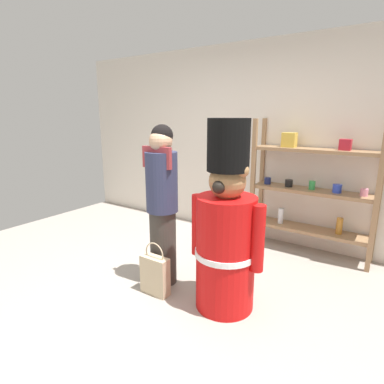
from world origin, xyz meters
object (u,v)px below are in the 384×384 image
(teddy_bear_guard, at_px, (226,233))
(person_shopper, at_px, (162,202))
(shopping_bag, at_px, (155,274))
(merchandise_shelf, at_px, (311,188))

(teddy_bear_guard, bearing_deg, person_shopper, 178.17)
(teddy_bear_guard, height_order, shopping_bag, teddy_bear_guard)
(merchandise_shelf, distance_m, person_shopper, 1.86)
(merchandise_shelf, bearing_deg, teddy_bear_guard, -100.19)
(merchandise_shelf, relative_size, person_shopper, 1.03)
(merchandise_shelf, bearing_deg, person_shopper, -122.62)
(person_shopper, height_order, shopping_bag, person_shopper)
(person_shopper, distance_m, shopping_bag, 0.69)
(teddy_bear_guard, relative_size, shopping_bag, 3.16)
(person_shopper, bearing_deg, merchandise_shelf, 57.38)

